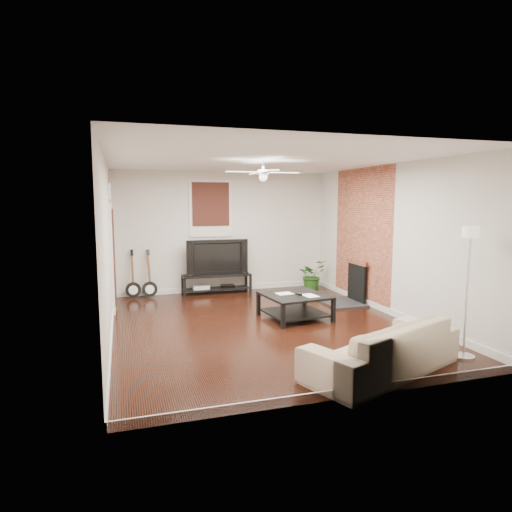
{
  "coord_description": "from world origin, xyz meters",
  "views": [
    {
      "loc": [
        -2.29,
        -7.02,
        2.14
      ],
      "look_at": [
        0.0,
        0.4,
        1.15
      ],
      "focal_mm": 30.73,
      "sensor_mm": 36.0,
      "label": 1
    }
  ],
  "objects": [
    {
      "name": "tv",
      "position": [
        -0.22,
        2.8,
        0.85
      ],
      "size": [
        1.42,
        0.19,
        0.81
      ],
      "primitive_type": "imported",
      "color": "black",
      "rests_on": "tv_stand"
    },
    {
      "name": "room",
      "position": [
        0.0,
        0.0,
        1.4
      ],
      "size": [
        5.01,
        6.01,
        2.81
      ],
      "color": "black",
      "rests_on": "ground"
    },
    {
      "name": "potted_plant",
      "position": [
        2.04,
        2.48,
        0.36
      ],
      "size": [
        0.81,
        0.76,
        0.73
      ],
      "primitive_type": "imported",
      "rotation": [
        0.0,
        0.0,
        0.36
      ],
      "color": "#215117",
      "rests_on": "floor"
    },
    {
      "name": "guitar_left",
      "position": [
        -2.09,
        2.75,
        0.54
      ],
      "size": [
        0.35,
        0.25,
        1.08
      ],
      "primitive_type": null,
      "rotation": [
        0.0,
        0.0,
        0.06
      ],
      "color": "black",
      "rests_on": "floor"
    },
    {
      "name": "guitar_right",
      "position": [
        -1.74,
        2.72,
        0.54
      ],
      "size": [
        0.37,
        0.29,
        1.08
      ],
      "primitive_type": null,
      "rotation": [
        0.0,
        0.0,
        0.16
      ],
      "color": "black",
      "rests_on": "floor"
    },
    {
      "name": "window_back",
      "position": [
        -0.3,
        2.97,
        1.95
      ],
      "size": [
        1.0,
        0.06,
        1.3
      ],
      "primitive_type": "cube",
      "color": "#3E1B11",
      "rests_on": "wall_back"
    },
    {
      "name": "floor_lamp",
      "position": [
        2.13,
        -2.34,
        0.9
      ],
      "size": [
        0.39,
        0.39,
        1.81
      ],
      "primitive_type": null,
      "rotation": [
        0.0,
        0.0,
        0.38
      ],
      "color": "silver",
      "rests_on": "floor"
    },
    {
      "name": "brick_accent",
      "position": [
        2.49,
        1.0,
        1.4
      ],
      "size": [
        0.02,
        2.2,
        2.8
      ],
      "primitive_type": "cube",
      "color": "brown",
      "rests_on": "floor"
    },
    {
      "name": "ceiling_fan",
      "position": [
        0.0,
        0.0,
        2.6
      ],
      "size": [
        1.24,
        1.24,
        0.32
      ],
      "primitive_type": null,
      "color": "white",
      "rests_on": "ceiling"
    },
    {
      "name": "coffee_table",
      "position": [
        0.68,
        0.22,
        0.22
      ],
      "size": [
        1.18,
        1.18,
        0.45
      ],
      "primitive_type": "cube",
      "rotation": [
        0.0,
        0.0,
        0.12
      ],
      "color": "black",
      "rests_on": "floor"
    },
    {
      "name": "sofa",
      "position": [
        0.78,
        -2.44,
        0.32
      ],
      "size": [
        2.38,
        1.62,
        0.65
      ],
      "primitive_type": "imported",
      "rotation": [
        0.0,
        0.0,
        3.52
      ],
      "color": "tan",
      "rests_on": "floor"
    },
    {
      "name": "tv_stand",
      "position": [
        -0.22,
        2.78,
        0.22
      ],
      "size": [
        1.58,
        0.42,
        0.44
      ],
      "primitive_type": "cube",
      "color": "black",
      "rests_on": "floor"
    },
    {
      "name": "door_left",
      "position": [
        -2.46,
        1.9,
        1.25
      ],
      "size": [
        0.08,
        1.0,
        2.5
      ],
      "primitive_type": "cube",
      "color": "white",
      "rests_on": "wall_left"
    },
    {
      "name": "fireplace",
      "position": [
        2.2,
        1.0,
        0.46
      ],
      "size": [
        0.8,
        1.1,
        0.92
      ],
      "primitive_type": "cube",
      "color": "black",
      "rests_on": "floor"
    }
  ]
}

